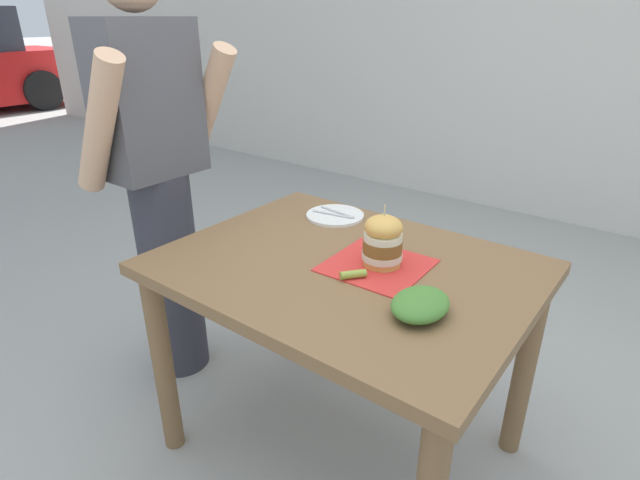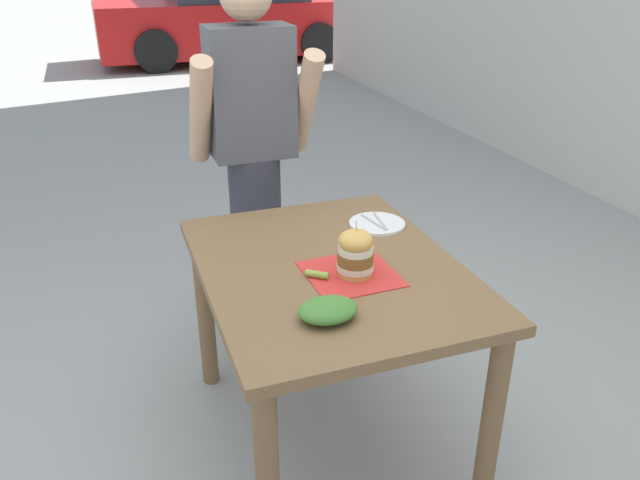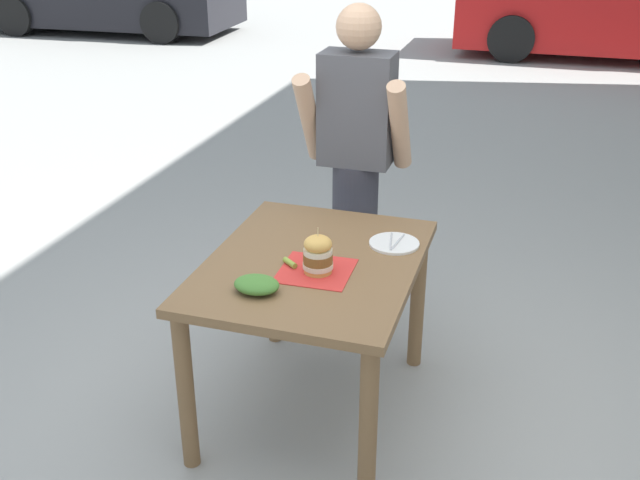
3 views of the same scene
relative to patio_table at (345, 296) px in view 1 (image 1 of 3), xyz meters
name	(u,v)px [view 1 (image 1 of 3)]	position (x,y,z in m)	size (l,w,h in m)	color
ground_plane	(341,444)	(0.00, 0.00, -0.64)	(80.00, 80.00, 0.00)	#9E9E99
patio_table	(345,296)	(0.00, 0.00, 0.00)	(0.87, 1.12, 0.76)	brown
serving_paper	(377,265)	(0.04, -0.09, 0.12)	(0.29, 0.29, 0.00)	red
sandwich	(383,241)	(0.05, -0.10, 0.21)	(0.12, 0.12, 0.20)	gold
pickle_spear	(353,274)	(-0.07, -0.08, 0.14)	(0.02, 0.02, 0.08)	#8EA83D
side_plate_with_forks	(335,215)	(0.29, 0.25, 0.13)	(0.22, 0.22, 0.02)	white
side_salad	(420,304)	(-0.13, -0.32, 0.15)	(0.18, 0.14, 0.06)	#477F33
diner_across_table	(158,178)	(-0.05, 0.86, 0.25)	(0.55, 0.35, 1.69)	#33333D
parked_car_far_end	(228,50)	(7.56, 8.67, 0.08)	(4.24, 1.91, 1.60)	gray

